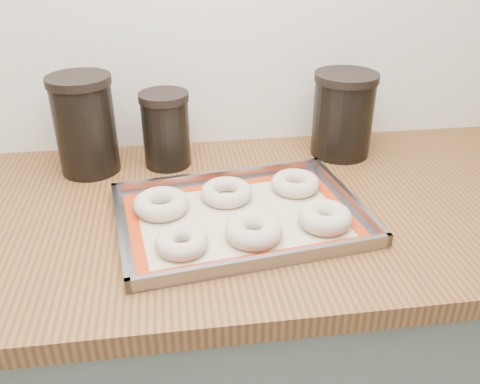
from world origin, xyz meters
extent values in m
cube|color=slate|center=(0.00, 1.68, 0.43)|extent=(3.00, 0.65, 0.86)
cube|color=brown|center=(0.00, 1.68, 0.88)|extent=(3.06, 0.68, 0.04)
cube|color=gray|center=(0.00, 1.62, 0.90)|extent=(0.50, 0.39, 0.00)
cube|color=gray|center=(-0.02, 1.78, 0.91)|extent=(0.46, 0.07, 0.02)
cube|color=gray|center=(0.02, 1.46, 0.91)|extent=(0.46, 0.07, 0.02)
cube|color=gray|center=(-0.22, 1.59, 0.91)|extent=(0.05, 0.33, 0.02)
cube|color=gray|center=(0.22, 1.65, 0.91)|extent=(0.05, 0.33, 0.02)
cube|color=#C6B793|center=(0.00, 1.62, 0.90)|extent=(0.46, 0.34, 0.00)
cube|color=#AF2C0B|center=(-0.02, 1.75, 0.91)|extent=(0.42, 0.08, 0.00)
cube|color=#AF2C0B|center=(0.02, 1.48, 0.91)|extent=(0.42, 0.08, 0.00)
cube|color=#AF2C0B|center=(-0.20, 1.59, 0.91)|extent=(0.06, 0.25, 0.00)
cube|color=#AF2C0B|center=(0.20, 1.64, 0.91)|extent=(0.06, 0.25, 0.00)
torus|color=beige|center=(-0.11, 1.53, 0.92)|extent=(0.11, 0.11, 0.03)
torus|color=beige|center=(0.01, 1.54, 0.92)|extent=(0.14, 0.14, 0.04)
torus|color=beige|center=(0.15, 1.56, 0.92)|extent=(0.11, 0.11, 0.04)
torus|color=beige|center=(-0.15, 1.66, 0.92)|extent=(0.12, 0.12, 0.03)
torus|color=beige|center=(-0.02, 1.69, 0.92)|extent=(0.11, 0.11, 0.03)
torus|color=beige|center=(0.13, 1.71, 0.92)|extent=(0.13, 0.13, 0.03)
cylinder|color=black|center=(-0.30, 1.88, 1.00)|extent=(0.13, 0.13, 0.20)
cylinder|color=black|center=(-0.30, 1.88, 1.11)|extent=(0.14, 0.14, 0.02)
cylinder|color=black|center=(-0.13, 1.88, 0.98)|extent=(0.11, 0.11, 0.15)
cylinder|color=black|center=(-0.13, 1.88, 1.06)|extent=(0.11, 0.11, 0.02)
cylinder|color=black|center=(0.28, 1.89, 0.99)|extent=(0.14, 0.14, 0.18)
cylinder|color=black|center=(0.28, 1.89, 1.09)|extent=(0.15, 0.15, 0.02)
camera|label=1|loc=(-0.12, 0.80, 1.42)|focal=38.00mm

